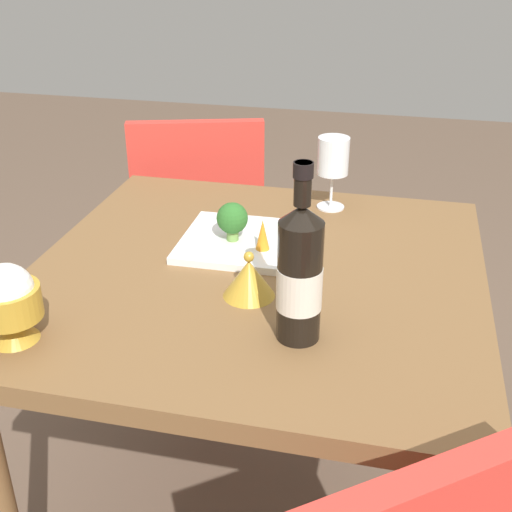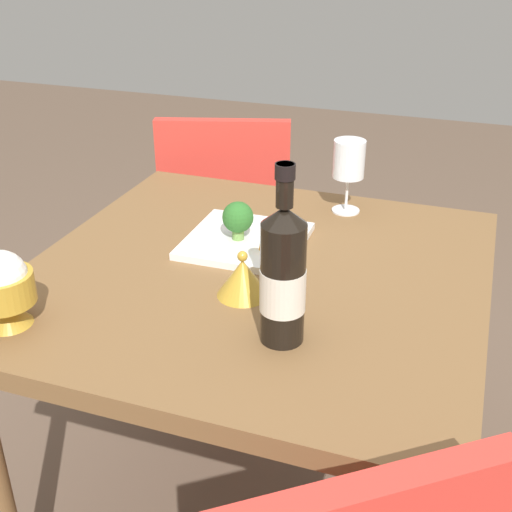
{
  "view_description": "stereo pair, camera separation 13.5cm",
  "coord_description": "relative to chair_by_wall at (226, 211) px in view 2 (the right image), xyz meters",
  "views": [
    {
      "loc": [
        -0.27,
        1.17,
        1.38
      ],
      "look_at": [
        0.0,
        0.0,
        0.76
      ],
      "focal_mm": 46.67,
      "sensor_mm": 36.0,
      "label": 1
    },
    {
      "loc": [
        -0.4,
        1.13,
        1.38
      ],
      "look_at": [
        0.0,
        0.0,
        0.76
      ],
      "focal_mm": 46.67,
      "sensor_mm": 36.0,
      "label": 2
    }
  ],
  "objects": [
    {
      "name": "wine_glass",
      "position": [
        -0.45,
        0.34,
        0.33
      ],
      "size": [
        0.08,
        0.08,
        0.18
      ],
      "color": "white",
      "rests_on": "dining_table"
    },
    {
      "name": "rice_bowl_lid",
      "position": [
        -0.36,
        0.8,
        0.24
      ],
      "size": [
        0.1,
        0.1,
        0.09
      ],
      "color": "gold",
      "rests_on": "dining_table"
    },
    {
      "name": "serving_plate",
      "position": [
        -0.29,
        0.59,
        0.21
      ],
      "size": [
        0.25,
        0.25,
        0.02
      ],
      "rotation": [
        0.0,
        0.0,
        0.01
      ],
      "color": "white",
      "rests_on": "dining_table"
    },
    {
      "name": "chair_by_wall",
      "position": [
        0.0,
        0.0,
        0.0
      ],
      "size": [
        0.5,
        0.5,
        0.85
      ],
      "rotation": [
        0.0,
        0.0,
        3.44
      ],
      "color": "red",
      "rests_on": "ground_plane"
    },
    {
      "name": "dining_table",
      "position": [
        -0.35,
        0.7,
        0.12
      ],
      "size": [
        0.92,
        0.92,
        0.73
      ],
      "color": "brown",
      "rests_on": "ground_plane"
    },
    {
      "name": "wine_bottle",
      "position": [
        -0.47,
        0.92,
        0.33
      ],
      "size": [
        0.08,
        0.08,
        0.31
      ],
      "color": "black",
      "rests_on": "dining_table"
    },
    {
      "name": "rice_bowl",
      "position": [
        -0.0,
        1.04,
        0.28
      ],
      "size": [
        0.11,
        0.11,
        0.14
      ],
      "color": "gold",
      "rests_on": "dining_table"
    },
    {
      "name": "carrot_garnish_left",
      "position": [
        -0.35,
        0.63,
        0.25
      ],
      "size": [
        0.03,
        0.03,
        0.07
      ],
      "color": "orange",
      "rests_on": "serving_plate"
    },
    {
      "name": "broccoli_floret",
      "position": [
        -0.27,
        0.61,
        0.27
      ],
      "size": [
        0.07,
        0.07,
        0.09
      ],
      "color": "#729E4C",
      "rests_on": "serving_plate"
    }
  ]
}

